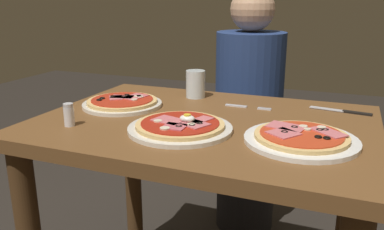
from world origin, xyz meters
TOP-DOWN VIEW (x-y plane):
  - dining_table at (0.00, 0.00)m, footprint 1.01×0.73m
  - pizza_foreground at (-0.03, -0.12)m, footprint 0.29×0.29m
  - pizza_across_left at (-0.32, 0.05)m, footprint 0.27×0.27m
  - pizza_across_right at (0.30, -0.09)m, footprint 0.29×0.29m
  - water_glass_near at (-0.13, 0.26)m, footprint 0.07×0.07m
  - fork at (0.08, 0.18)m, footprint 0.16×0.02m
  - knife at (0.40, 0.25)m, footprint 0.20×0.05m
  - salt_shaker at (-0.34, -0.20)m, footprint 0.03×0.03m
  - diner_person at (-0.03, 0.71)m, footprint 0.32×0.32m

SIDE VIEW (x-z plane):
  - diner_person at x=-0.03m, z-range -0.03..1.15m
  - dining_table at x=0.00m, z-range 0.24..1.01m
  - fork at x=0.08m, z-range 0.77..0.78m
  - knife at x=0.40m, z-range 0.77..0.78m
  - pizza_across_right at x=0.30m, z-range 0.77..0.80m
  - pizza_across_left at x=-0.32m, z-range 0.77..0.80m
  - pizza_foreground at x=-0.03m, z-range 0.76..0.81m
  - salt_shaker at x=-0.34m, z-range 0.77..0.84m
  - water_glass_near at x=-0.13m, z-range 0.77..0.87m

